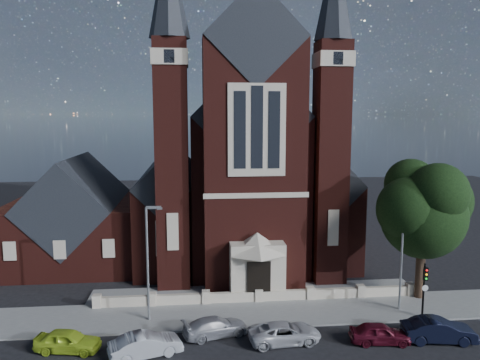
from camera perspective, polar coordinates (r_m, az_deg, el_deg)
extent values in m
plane|color=black|center=(44.71, 0.75, -10.48)|extent=(120.00, 120.00, 0.00)
cube|color=slate|center=(35.00, 2.75, -15.90)|extent=(60.00, 5.00, 0.12)
cube|color=slate|center=(38.65, 1.86, -13.52)|extent=(26.00, 3.00, 0.14)
cube|color=beige|center=(36.81, 2.28, -14.65)|extent=(24.00, 0.40, 0.90)
cube|color=#451712|center=(52.84, -0.46, 0.20)|extent=(10.00, 30.00, 14.00)
cube|color=black|center=(52.36, -0.47, 7.81)|extent=(10.00, 30.20, 10.00)
cube|color=#451712|center=(52.21, -8.59, -3.33)|extent=(5.00, 26.00, 8.00)
cube|color=#451712|center=(53.57, 7.67, -3.02)|extent=(5.00, 26.00, 8.00)
cube|color=black|center=(51.58, -8.68, 1.03)|extent=(5.01, 26.20, 5.01)
cube|color=black|center=(52.95, 7.75, 1.23)|extent=(5.01, 26.20, 5.01)
cube|color=#451712|center=(37.18, 1.73, 1.55)|extent=(8.00, 3.00, 20.00)
cube|color=black|center=(37.40, 1.79, 16.96)|extent=(8.00, 3.20, 8.00)
cube|color=beige|center=(35.43, 2.07, 6.10)|extent=(4.40, 0.15, 7.00)
cube|color=black|center=(35.36, 2.09, 6.42)|extent=(0.90, 0.08, 6.20)
cube|color=beige|center=(36.96, 2.08, -10.91)|extent=(4.20, 2.00, 4.40)
cube|color=black|center=(36.18, 2.31, -12.34)|extent=(1.80, 0.12, 3.20)
cone|color=beige|center=(36.31, 2.10, -7.62)|extent=(4.60, 4.60, 1.60)
cube|color=#451712|center=(37.91, -8.27, 1.59)|extent=(2.60, 2.60, 20.00)
cube|color=beige|center=(37.92, -8.53, 14.46)|extent=(2.80, 2.80, 1.20)
cube|color=#451712|center=(39.51, 10.93, 1.79)|extent=(2.60, 2.60, 20.00)
cube|color=beige|center=(39.53, 11.26, 14.13)|extent=(2.80, 2.80, 1.20)
cube|color=#451712|center=(47.83, -19.20, -5.96)|extent=(12.00, 12.00, 6.00)
cube|color=black|center=(47.22, -19.37, -2.43)|extent=(8.49, 12.20, 8.49)
cylinder|color=black|center=(39.16, 21.13, -9.90)|extent=(0.70, 0.70, 5.00)
sphere|color=black|center=(38.16, 21.43, -4.16)|extent=(6.40, 6.40, 6.40)
sphere|color=black|center=(36.95, 22.99, -1.48)|extent=(4.40, 4.40, 4.40)
cylinder|color=gray|center=(32.91, -11.20, -10.16)|extent=(0.16, 0.16, 8.00)
cube|color=gray|center=(31.86, -10.50, -3.31)|extent=(1.00, 0.15, 0.18)
cube|color=gray|center=(31.84, -9.78, -3.45)|extent=(0.35, 0.22, 0.12)
cylinder|color=gray|center=(35.94, 19.10, -8.90)|extent=(0.16, 0.16, 8.00)
cube|color=gray|center=(35.23, 20.13, -2.59)|extent=(1.00, 0.15, 0.18)
cube|color=gray|center=(35.42, 20.71, -2.69)|extent=(0.35, 0.22, 0.12)
cylinder|color=black|center=(35.72, 21.47, -12.50)|extent=(0.14, 0.14, 4.00)
cube|color=black|center=(35.17, 21.69, -10.59)|extent=(0.28, 0.22, 0.90)
sphere|color=red|center=(34.97, 21.81, -10.19)|extent=(0.14, 0.14, 0.14)
sphere|color=#CC8C0C|center=(35.06, 21.79, -10.66)|extent=(0.14, 0.14, 0.14)
sphere|color=#0C9919|center=(35.16, 21.76, -11.12)|extent=(0.14, 0.14, 0.14)
imported|color=#AFD029|center=(31.50, -20.25, -17.91)|extent=(4.13, 2.24, 1.33)
imported|color=#A3A6AA|center=(29.73, -11.45, -19.11)|extent=(4.53, 2.78, 1.41)
imported|color=#94959B|center=(31.59, -3.01, -17.43)|extent=(4.54, 2.86, 1.23)
imported|color=silver|center=(30.88, 5.46, -18.04)|extent=(4.72, 2.49, 1.27)
imported|color=#4C0D1A|center=(31.90, 16.68, -17.46)|extent=(3.90, 1.92, 1.28)
imported|color=black|center=(33.23, 23.05, -16.51)|extent=(4.66, 2.13, 1.48)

